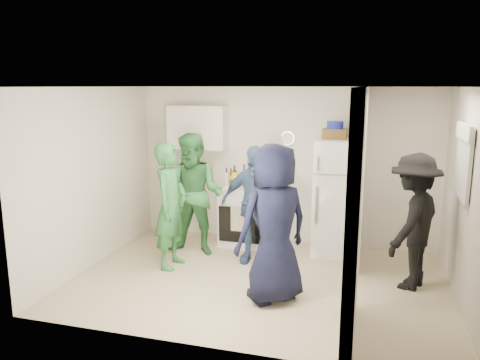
# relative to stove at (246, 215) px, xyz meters

# --- Properties ---
(floor) EXTENTS (4.80, 4.80, 0.00)m
(floor) POSITION_rel_stove_xyz_m (0.55, -1.37, -0.47)
(floor) COLOR tan
(floor) RESTS_ON ground
(wall_back) EXTENTS (4.80, 0.00, 4.80)m
(wall_back) POSITION_rel_stove_xyz_m (0.55, 0.33, 0.78)
(wall_back) COLOR silver
(wall_back) RESTS_ON floor
(wall_front) EXTENTS (4.80, 0.00, 4.80)m
(wall_front) POSITION_rel_stove_xyz_m (0.55, -3.07, 0.78)
(wall_front) COLOR silver
(wall_front) RESTS_ON floor
(wall_left) EXTENTS (0.00, 3.40, 3.40)m
(wall_left) POSITION_rel_stove_xyz_m (-1.85, -1.37, 0.78)
(wall_left) COLOR silver
(wall_left) RESTS_ON floor
(wall_right) EXTENTS (0.00, 3.40, 3.40)m
(wall_right) POSITION_rel_stove_xyz_m (2.95, -1.37, 0.78)
(wall_right) COLOR silver
(wall_right) RESTS_ON floor
(ceiling) EXTENTS (4.80, 4.80, 0.00)m
(ceiling) POSITION_rel_stove_xyz_m (0.55, -1.37, 2.03)
(ceiling) COLOR white
(ceiling) RESTS_ON wall_back
(partition_pier_back) EXTENTS (0.12, 1.20, 2.50)m
(partition_pier_back) POSITION_rel_stove_xyz_m (1.75, -0.27, 0.78)
(partition_pier_back) COLOR silver
(partition_pier_back) RESTS_ON floor
(partition_pier_front) EXTENTS (0.12, 1.20, 2.50)m
(partition_pier_front) POSITION_rel_stove_xyz_m (1.75, -2.47, 0.78)
(partition_pier_front) COLOR silver
(partition_pier_front) RESTS_ON floor
(partition_header) EXTENTS (0.12, 1.00, 0.40)m
(partition_header) POSITION_rel_stove_xyz_m (1.75, -1.37, 1.83)
(partition_header) COLOR silver
(partition_header) RESTS_ON partition_pier_back
(stove) EXTENTS (0.80, 0.66, 0.95)m
(stove) POSITION_rel_stove_xyz_m (0.00, 0.00, 0.00)
(stove) COLOR white
(stove) RESTS_ON floor
(upper_cabinet) EXTENTS (0.95, 0.34, 0.70)m
(upper_cabinet) POSITION_rel_stove_xyz_m (-0.85, 0.15, 1.38)
(upper_cabinet) COLOR silver
(upper_cabinet) RESTS_ON wall_back
(fridge) EXTENTS (0.72, 0.70, 1.74)m
(fridge) POSITION_rel_stove_xyz_m (1.45, -0.03, 0.40)
(fridge) COLOR white
(fridge) RESTS_ON floor
(wicker_basket) EXTENTS (0.35, 0.25, 0.15)m
(wicker_basket) POSITION_rel_stove_xyz_m (1.35, 0.02, 1.34)
(wicker_basket) COLOR brown
(wicker_basket) RESTS_ON fridge
(blue_bowl) EXTENTS (0.24, 0.24, 0.11)m
(blue_bowl) POSITION_rel_stove_xyz_m (1.35, 0.02, 1.47)
(blue_bowl) COLOR navy
(blue_bowl) RESTS_ON wicker_basket
(yellow_cup_stack_top) EXTENTS (0.09, 0.09, 0.25)m
(yellow_cup_stack_top) POSITION_rel_stove_xyz_m (1.67, -0.13, 1.39)
(yellow_cup_stack_top) COLOR #FBA215
(yellow_cup_stack_top) RESTS_ON fridge
(wall_clock) EXTENTS (0.22, 0.02, 0.22)m
(wall_clock) POSITION_rel_stove_xyz_m (0.60, 0.31, 1.23)
(wall_clock) COLOR white
(wall_clock) RESTS_ON wall_back
(spice_shelf) EXTENTS (0.35, 0.08, 0.03)m
(spice_shelf) POSITION_rel_stove_xyz_m (0.55, 0.28, 0.88)
(spice_shelf) COLOR olive
(spice_shelf) RESTS_ON wall_back
(nook_window) EXTENTS (0.03, 0.70, 0.80)m
(nook_window) POSITION_rel_stove_xyz_m (2.93, -1.17, 1.18)
(nook_window) COLOR black
(nook_window) RESTS_ON wall_right
(nook_window_frame) EXTENTS (0.04, 0.76, 0.86)m
(nook_window_frame) POSITION_rel_stove_xyz_m (2.91, -1.17, 1.18)
(nook_window_frame) COLOR white
(nook_window_frame) RESTS_ON wall_right
(nook_valance) EXTENTS (0.04, 0.82, 0.18)m
(nook_valance) POSITION_rel_stove_xyz_m (2.89, -1.17, 1.53)
(nook_valance) COLOR white
(nook_valance) RESTS_ON wall_right
(yellow_cup_stack_stove) EXTENTS (0.09, 0.09, 0.25)m
(yellow_cup_stack_stove) POSITION_rel_stove_xyz_m (-0.12, -0.22, 0.60)
(yellow_cup_stack_stove) COLOR yellow
(yellow_cup_stack_stove) RESTS_ON stove
(red_cup) EXTENTS (0.09, 0.09, 0.12)m
(red_cup) POSITION_rel_stove_xyz_m (0.22, -0.20, 0.53)
(red_cup) COLOR red
(red_cup) RESTS_ON stove
(person_green_left) EXTENTS (0.43, 0.65, 1.76)m
(person_green_left) POSITION_rel_stove_xyz_m (-0.76, -1.21, 0.40)
(person_green_left) COLOR #307941
(person_green_left) RESTS_ON floor
(person_green_center) EXTENTS (0.90, 0.70, 1.84)m
(person_green_center) POSITION_rel_stove_xyz_m (-0.62, -0.64, 0.44)
(person_green_center) COLOR #3D8B4C
(person_green_center) RESTS_ON floor
(person_denim) EXTENTS (1.02, 0.48, 1.70)m
(person_denim) POSITION_rel_stove_xyz_m (0.31, -0.72, 0.38)
(person_denim) COLOR #39567D
(person_denim) RESTS_ON floor
(person_navy) EXTENTS (1.08, 1.07, 1.88)m
(person_navy) POSITION_rel_stove_xyz_m (0.83, -1.86, 0.47)
(person_navy) COLOR black
(person_navy) RESTS_ON floor
(person_nook) EXTENTS (1.04, 1.27, 1.71)m
(person_nook) POSITION_rel_stove_xyz_m (2.43, -1.03, 0.38)
(person_nook) COLOR black
(person_nook) RESTS_ON floor
(bottle_a) EXTENTS (0.06, 0.06, 0.25)m
(bottle_a) POSITION_rel_stove_xyz_m (-0.29, 0.14, 0.60)
(bottle_a) COLOR brown
(bottle_a) RESTS_ON stove
(bottle_b) EXTENTS (0.07, 0.07, 0.25)m
(bottle_b) POSITION_rel_stove_xyz_m (-0.17, -0.09, 0.60)
(bottle_b) COLOR #194D2B
(bottle_b) RESTS_ON stove
(bottle_c) EXTENTS (0.06, 0.06, 0.33)m
(bottle_c) POSITION_rel_stove_xyz_m (-0.07, 0.14, 0.64)
(bottle_c) COLOR #989CA5
(bottle_c) RESTS_ON stove
(bottle_d) EXTENTS (0.08, 0.08, 0.29)m
(bottle_d) POSITION_rel_stove_xyz_m (0.03, -0.06, 0.62)
(bottle_d) COLOR #736314
(bottle_d) RESTS_ON stove
(bottle_e) EXTENTS (0.06, 0.06, 0.33)m
(bottle_e) POSITION_rel_stove_xyz_m (0.08, 0.19, 0.64)
(bottle_e) COLOR #B1BFC4
(bottle_e) RESTS_ON stove
(bottle_f) EXTENTS (0.06, 0.06, 0.31)m
(bottle_f) POSITION_rel_stove_xyz_m (0.16, 0.03, 0.63)
(bottle_f) COLOR #143916
(bottle_f) RESTS_ON stove
(bottle_g) EXTENTS (0.08, 0.08, 0.27)m
(bottle_g) POSITION_rel_stove_xyz_m (0.24, 0.15, 0.61)
(bottle_g) COLOR brown
(bottle_g) RESTS_ON stove
(bottle_h) EXTENTS (0.07, 0.07, 0.30)m
(bottle_h) POSITION_rel_stove_xyz_m (-0.29, -0.11, 0.63)
(bottle_h) COLOR silver
(bottle_h) RESTS_ON stove
(bottle_i) EXTENTS (0.06, 0.06, 0.29)m
(bottle_i) POSITION_rel_stove_xyz_m (0.04, 0.11, 0.62)
(bottle_i) COLOR #56240E
(bottle_i) RESTS_ON stove
(bottle_j) EXTENTS (0.07, 0.07, 0.25)m
(bottle_j) POSITION_rel_stove_xyz_m (0.31, -0.10, 0.60)
(bottle_j) COLOR #1A4E2C
(bottle_j) RESTS_ON stove
(bottle_k) EXTENTS (0.07, 0.07, 0.32)m
(bottle_k) POSITION_rel_stove_xyz_m (-0.20, 0.05, 0.63)
(bottle_k) COLOR maroon
(bottle_k) RESTS_ON stove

